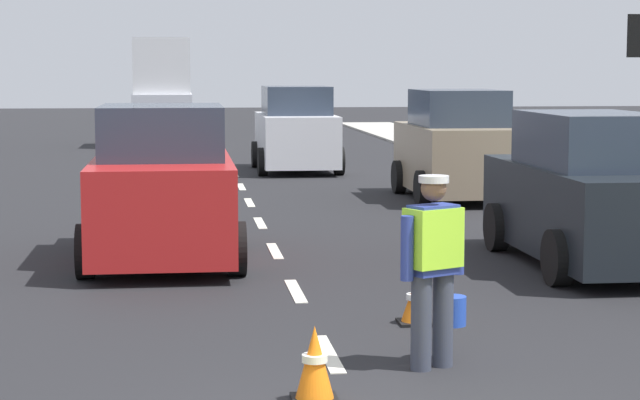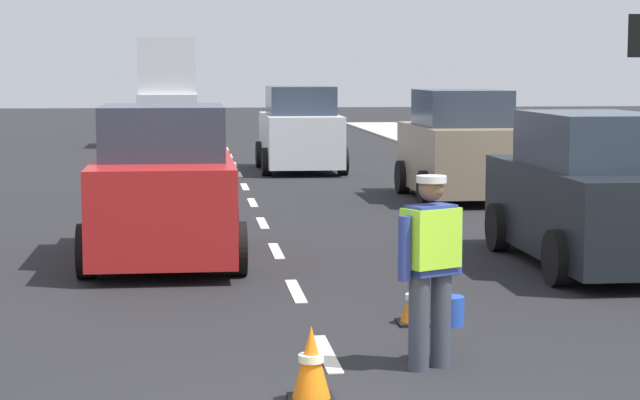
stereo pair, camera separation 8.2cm
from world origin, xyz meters
name	(u,v)px [view 1 (the left image)]	position (x,y,z in m)	size (l,w,h in m)	color
ground_plane	(234,174)	(0.00, 21.00, 0.00)	(96.00, 96.00, 0.00)	black
lane_center_line	(227,160)	(0.00, 25.20, 0.00)	(0.14, 46.40, 0.01)	silver
road_worker	(434,261)	(0.84, 2.13, 0.93)	(0.66, 0.58, 1.67)	#383D4C
traffic_cone_near	(315,364)	(-0.29, 1.22, 0.30)	(0.36, 0.36, 0.60)	black
traffic_cone_far	(416,301)	(1.04, 3.85, 0.24)	(0.36, 0.36, 0.48)	black
delivery_truck	(163,97)	(-1.86, 31.56, 1.61)	(2.16, 4.60, 3.54)	silver
car_parked_curbside	(588,195)	(3.96, 7.00, 0.93)	(1.89, 4.35, 2.01)	black
car_oncoming_lead	(163,189)	(-1.55, 8.08, 0.97)	(2.08, 3.95, 2.08)	red
car_outgoing_far	(296,132)	(1.58, 21.50, 0.99)	(2.07, 3.90, 2.13)	silver
car_parked_far	(457,149)	(4.10, 14.88, 1.00)	(2.07, 3.80, 2.15)	gray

